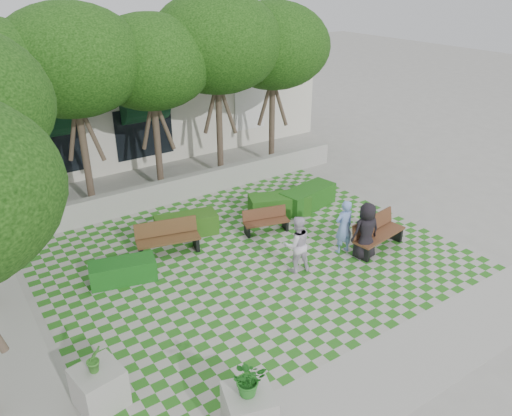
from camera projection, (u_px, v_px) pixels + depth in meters
ground at (271, 274)px, 14.58m from camera, size 90.00×90.00×0.00m
lawn at (252, 259)px, 15.32m from camera, size 12.00×12.00×0.00m
sidewalk_south at (394, 370)px, 11.07m from camera, size 16.00×2.00×0.01m
retaining_wall at (176, 189)px, 19.00m from camera, size 15.00×0.36×0.90m
bench_east at (377, 234)px, 15.70m from camera, size 2.09×0.97×1.06m
bench_mid at (266, 221)px, 16.75m from camera, size 1.62×0.89×0.81m
bench_west at (168, 238)px, 15.48m from camera, size 2.04×1.10×1.02m
hedge_east at (308, 198)px, 18.46m from camera, size 2.35×1.28×0.78m
hedge_midright at (279, 205)px, 17.92m from camera, size 2.31×1.58×0.75m
hedge_midleft at (187, 225)px, 16.57m from camera, size 2.15×1.23×0.71m
hedge_west at (123, 271)px, 14.11m from camera, size 1.95×1.16×0.64m
planter_front at (249, 403)px, 9.41m from camera, size 1.13×1.13×1.62m
planter_back at (99, 385)px, 10.01m from camera, size 1.02×1.02×1.48m
person_blue at (344, 227)px, 15.34m from camera, size 0.68×0.48×1.76m
person_dark at (366, 231)px, 15.05m from camera, size 0.98×0.74×1.81m
person_white at (297, 244)px, 14.39m from camera, size 0.98×0.84×1.74m
tree_row at (116, 69)px, 15.82m from camera, size 17.70×13.40×7.41m
building at (119, 93)px, 24.45m from camera, size 18.00×8.92×5.15m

